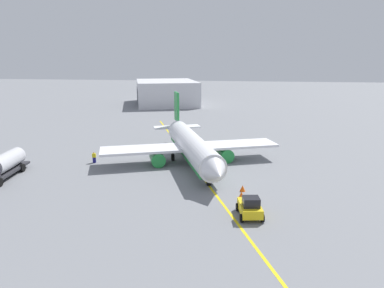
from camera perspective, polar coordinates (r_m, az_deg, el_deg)
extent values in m
plane|color=slate|center=(52.36, 0.00, -3.19)|extent=(400.00, 400.00, 0.00)
cylinder|color=white|center=(51.62, 0.00, -0.26)|extent=(22.86, 11.69, 3.51)
cube|color=#238C3D|center=(51.87, 0.00, -1.30)|extent=(21.43, 10.64, 0.98)
cone|color=white|center=(39.65, 4.04, -4.69)|extent=(4.22, 4.31, 3.37)
cone|color=white|center=(64.50, -2.60, 2.90)|extent=(5.28, 4.42, 2.98)
cube|color=#238C3D|center=(63.26, -2.54, 6.17)|extent=(3.11, 1.50, 5.20)
cube|color=white|center=(63.87, -2.50, 2.83)|extent=(5.29, 8.70, 0.24)
cube|color=white|center=(52.68, -0.24, -0.47)|extent=(14.23, 26.74, 0.36)
cylinder|color=#238C3D|center=(53.57, 5.39, -1.67)|extent=(3.74, 3.12, 2.10)
cylinder|color=#238C3D|center=(51.42, -5.72, -2.34)|extent=(3.74, 3.12, 2.10)
cylinder|color=#4C4C51|center=(43.10, 2.79, -5.42)|extent=(0.24, 0.24, 1.15)
cylinder|color=black|center=(43.30, 2.78, -6.14)|extent=(1.17, 0.77, 1.10)
cylinder|color=#4C4C51|center=(54.51, 2.22, -1.28)|extent=(0.24, 0.24, 1.15)
cylinder|color=black|center=(54.66, 2.21, -1.86)|extent=(1.17, 0.77, 1.10)
cylinder|color=#4C4C51|center=(53.47, -3.19, -1.59)|extent=(0.24, 0.24, 1.15)
cylinder|color=black|center=(53.62, -3.18, -2.19)|extent=(1.17, 0.77, 1.10)
cube|color=#2D2D33|center=(52.60, -28.35, -4.03)|extent=(9.28, 3.80, 0.30)
cylinder|color=silver|center=(52.76, -28.21, -2.49)|extent=(6.48, 3.19, 2.30)
cylinder|color=black|center=(48.98, -29.08, -5.54)|extent=(1.14, 0.51, 1.10)
cylinder|color=black|center=(53.90, -26.08, -3.53)|extent=(1.14, 0.51, 1.10)
cylinder|color=black|center=(55.05, -28.42, -3.46)|extent=(1.14, 0.51, 1.10)
cube|color=yellow|center=(35.62, 9.48, -10.36)|extent=(3.90, 2.61, 0.90)
cube|color=black|center=(34.81, 9.69, -9.34)|extent=(1.66, 1.82, 0.90)
cylinder|color=black|center=(36.80, 7.51, -10.23)|extent=(0.84, 0.44, 0.80)
cylinder|color=black|center=(37.15, 10.61, -10.11)|extent=(0.84, 0.44, 0.80)
cylinder|color=black|center=(34.47, 8.18, -11.98)|extent=(0.84, 0.44, 0.80)
cylinder|color=black|center=(34.85, 11.50, -11.83)|extent=(0.84, 0.44, 0.80)
cube|color=navy|center=(54.58, -15.76, -2.55)|extent=(0.39, 0.49, 0.85)
cube|color=yellow|center=(54.38, -15.81, -1.82)|extent=(0.44, 0.57, 0.60)
sphere|color=tan|center=(54.27, -15.84, -1.37)|extent=(0.24, 0.24, 0.24)
cone|color=#F2590F|center=(40.02, 8.13, -8.26)|extent=(0.67, 0.67, 0.75)
cone|color=#F2590F|center=(41.96, 8.31, -7.21)|extent=(0.67, 0.67, 0.74)
cube|color=silver|center=(121.84, -4.29, 8.47)|extent=(32.19, 27.25, 8.02)
cube|color=#4C515B|center=(121.44, -8.95, 7.75)|extent=(18.25, 6.21, 5.29)
cube|color=yellow|center=(52.36, 0.00, -3.18)|extent=(69.99, 27.55, 0.01)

